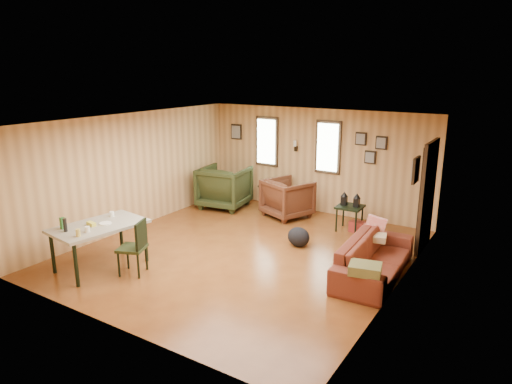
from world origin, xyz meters
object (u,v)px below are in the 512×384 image
Objects in this scene: recliner_green at (224,185)px; end_table at (271,191)px; dining_table at (98,229)px; side_table at (350,205)px; sofa at (375,252)px; recliner_brown at (288,196)px.

recliner_green is 1.16m from end_table.
side_table is at bearing 62.44° from dining_table.
sofa is 2.58× the size of side_table.
recliner_green is 3.17m from side_table.
dining_table is (-4.01, -2.14, 0.28)m from sofa.
side_table reaches higher than end_table.
recliner_brown is 1.54m from side_table.
sofa reaches higher than side_table.
end_table is at bearing 50.49° from sofa.
recliner_brown is at bearing 176.39° from recliner_green.
sofa is at bearing 36.51° from dining_table.
sofa is at bearing -36.77° from end_table.
sofa is 2.16m from side_table.
end_table is (-3.45, 2.58, -0.07)m from sofa.
side_table is at bearing 171.39° from recliner_green.
dining_table is at bearing -96.75° from end_table.
dining_table is (0.28, -3.95, 0.14)m from recliner_green.
dining_table reaches higher than recliner_brown.
sofa is 4.55m from dining_table.
dining_table is at bearing 85.12° from recliner_green.
dining_table is (-1.36, -4.10, 0.21)m from recliner_brown.
dining_table is (-0.56, -4.72, 0.34)m from end_table.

